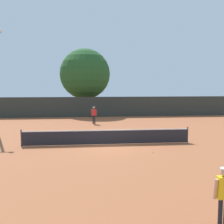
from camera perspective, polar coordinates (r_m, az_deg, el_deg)
The scene contains 10 objects.
ground_plane at distance 17.97m, azimuth -1.04°, elevation -6.73°, with size 120.00×120.00×0.00m, color #9E5633.
tennis_net at distance 17.87m, azimuth -1.05°, elevation -5.13°, with size 10.90×0.08×1.07m.
perimeter_fence at distance 32.65m, azimuth -3.28°, elevation 1.08°, with size 33.08×0.12×2.37m, color #2D332D.
player_serving at distance 8.32m, azimuth 22.26°, elevation -14.42°, with size 0.68×0.40×2.52m.
player_receiving at distance 26.81m, azimuth -3.77°, elevation -0.33°, with size 0.57×0.25×1.67m.
tennis_ball at distance 16.07m, azimuth 8.49°, elevation -8.21°, with size 0.07×0.07×0.07m, color #CCE033.
large_tree at distance 35.91m, azimuth -5.63°, elevation 7.85°, with size 6.47×6.47×8.40m.
parked_car_near at distance 40.77m, azimuth -15.52°, elevation 1.27°, with size 2.21×4.33×1.69m.
parked_car_mid at distance 38.63m, azimuth -0.45°, elevation 1.24°, with size 2.35×4.38×1.69m.
parked_car_far at distance 39.43m, azimuth 11.03°, elevation 1.23°, with size 2.02×4.25×1.69m.
Camera 1 is at (-1.48, -17.47, 3.94)m, focal length 44.05 mm.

